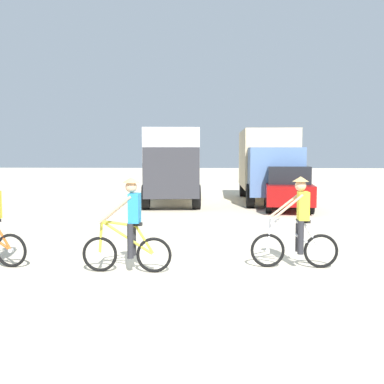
{
  "coord_description": "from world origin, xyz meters",
  "views": [
    {
      "loc": [
        0.28,
        -9.5,
        2.28
      ],
      "look_at": [
        -0.35,
        4.36,
        1.1
      ],
      "focal_mm": 43.14,
      "sensor_mm": 36.0,
      "label": 1
    }
  ],
  "objects": [
    {
      "name": "ground_plane",
      "position": [
        0.0,
        0.0,
        0.0
      ],
      "size": [
        120.0,
        120.0,
        0.0
      ],
      "primitive_type": "plane",
      "color": "beige"
    },
    {
      "name": "box_truck_white_box",
      "position": [
        -1.66,
        11.7,
        1.87
      ],
      "size": [
        2.96,
        6.93,
        3.35
      ],
      "color": "white",
      "rests_on": "ground"
    },
    {
      "name": "box_truck_tan_camper",
      "position": [
        2.87,
        12.37,
        1.87
      ],
      "size": [
        2.42,
        6.76,
        3.35
      ],
      "color": "#CCB78E",
      "rests_on": "ground"
    },
    {
      "name": "sedan_parked",
      "position": [
        3.28,
        9.12,
        0.88
      ],
      "size": [
        2.12,
        4.34,
        1.76
      ],
      "color": "maroon",
      "rests_on": "ground"
    },
    {
      "name": "cyclist_cowboy_hat",
      "position": [
        -1.3,
        -0.89,
        0.85
      ],
      "size": [
        1.73,
        0.52,
        1.82
      ],
      "color": "black",
      "rests_on": "ground"
    },
    {
      "name": "cyclist_near_camera",
      "position": [
        1.96,
        -0.39,
        0.85
      ],
      "size": [
        1.73,
        0.52,
        1.82
      ],
      "color": "black",
      "rests_on": "ground"
    }
  ]
}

